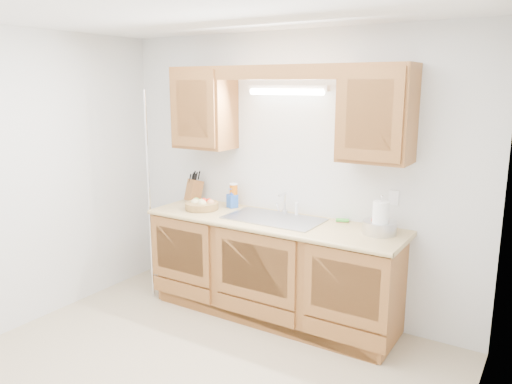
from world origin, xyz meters
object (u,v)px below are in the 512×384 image
Objects in this scene: knife_block at (194,190)px; apple_bowl at (380,226)px; fruit_basket at (202,205)px; paper_towel at (381,219)px.

apple_bowl is (1.93, -0.10, -0.05)m from knife_block.
knife_block is 1.93m from apple_bowl.
fruit_basket is 0.35m from knife_block.
paper_towel reaches higher than apple_bowl.
fruit_basket is at bearing -177.61° from paper_towel.
knife_block reaches higher than fruit_basket.
paper_towel is at bearing 2.39° from fruit_basket.
paper_towel reaches higher than knife_block.
fruit_basket is at bearing -22.39° from knife_block.
knife_block is at bearing 175.73° from paper_towel.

